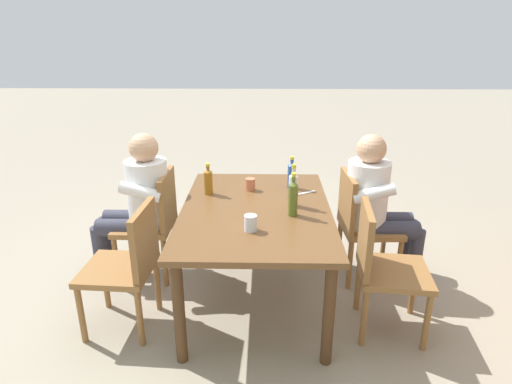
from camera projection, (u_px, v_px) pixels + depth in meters
name	position (u px, v px, depth m)	size (l,w,h in m)	color
ground_plane	(256.00, 297.00, 3.27)	(24.00, 24.00, 0.00)	gray
dining_table	(256.00, 219.00, 3.04)	(1.50, 1.03, 0.73)	brown
chair_near_left	(154.00, 219.00, 3.43)	(0.45, 0.45, 0.87)	olive
chair_far_left	(361.00, 221.00, 3.39)	(0.46, 0.46, 0.87)	olive
chair_near_right	(129.00, 262.00, 2.79)	(0.46, 0.46, 0.87)	olive
chair_far_right	(382.00, 264.00, 2.77)	(0.48, 0.48, 0.87)	olive
person_in_white_shirt	(138.00, 199.00, 3.37)	(0.47, 0.61, 1.18)	white
person_in_plaid_shirt	(377.00, 201.00, 3.34)	(0.47, 0.61, 1.18)	white
bottle_blue	(292.00, 175.00, 3.35)	(0.06, 0.06, 0.25)	#2D56A3
bottle_amber	(208.00, 181.00, 3.23)	(0.06, 0.06, 0.24)	#996019
bottle_olive	(293.00, 197.00, 2.85)	(0.06, 0.06, 0.30)	#566623
bottle_clear	(293.00, 188.00, 3.01)	(0.06, 0.06, 0.30)	white
cup_terracotta	(250.00, 184.00, 3.33)	(0.07, 0.07, 0.09)	#BC6B47
cup_glass	(251.00, 223.00, 2.66)	(0.08, 0.08, 0.10)	silver
table_knife	(300.00, 194.00, 3.25)	(0.14, 0.22, 0.01)	silver
backpack_by_near_side	(216.00, 208.00, 4.30)	(0.30, 0.20, 0.47)	#47663D
backpack_by_far_side	(233.00, 209.00, 4.28)	(0.30, 0.24, 0.48)	#47663D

